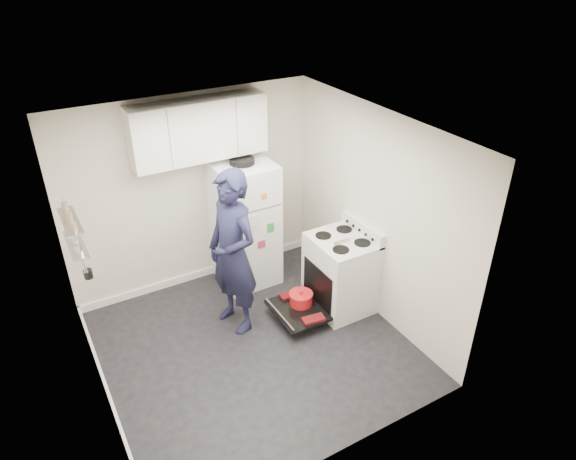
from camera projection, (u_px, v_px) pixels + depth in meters
room at (245, 256)px, 5.19m from camera, size 3.21×3.21×2.51m
electric_range at (340, 274)px, 6.21m from camera, size 0.66×0.76×1.10m
open_oven_door at (299, 305)px, 6.14m from camera, size 0.55×0.70×0.22m
refrigerator at (245, 224)px, 6.54m from camera, size 0.72×0.74×1.73m
upper_cabinets at (199, 130)px, 5.86m from camera, size 1.60×0.33×0.70m
wall_shelf_rack at (73, 233)px, 4.66m from camera, size 0.14×0.60×0.61m
person at (233, 253)px, 5.66m from camera, size 0.62×0.80×1.96m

